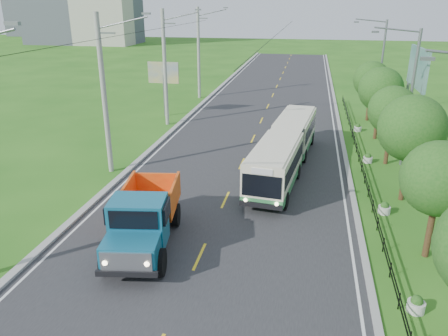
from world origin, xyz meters
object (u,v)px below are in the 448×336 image
(tree_back, at_px, (372,81))
(planter_front, at_px, (416,305))
(planter_mid, at_px, (368,158))
(billboard_right, at_px, (417,74))
(pole_mid, at_px, (165,68))
(planter_near, at_px, (384,208))
(billboard_left, at_px, (163,76))
(pole_near, at_px, (105,95))
(dump_truck, at_px, (144,215))
(planter_far, at_px, (358,128))
(bus, at_px, (286,146))
(tree_fifth, at_px, (381,92))
(tree_fourth, at_px, (393,113))
(tree_third, at_px, (412,131))
(streetlight_mid, at_px, (409,94))
(streetlight_far, at_px, (380,65))
(pole_far, at_px, (199,53))
(tree_second, at_px, (439,182))

(tree_back, bearing_deg, planter_front, -92.56)
(planter_mid, height_order, billboard_right, billboard_right)
(pole_mid, bearing_deg, planter_near, -41.65)
(tree_back, distance_m, billboard_left, 19.48)
(pole_near, bearing_deg, dump_truck, -56.82)
(planter_far, bearing_deg, bus, -118.03)
(tree_fifth, bearing_deg, dump_truck, -122.53)
(tree_fifth, height_order, bus, tree_fifth)
(tree_fifth, distance_m, planter_front, 22.46)
(tree_back, bearing_deg, bus, -115.07)
(tree_fifth, xyz_separation_m, billboard_right, (2.44, -0.14, 1.49))
(tree_back, bearing_deg, tree_fourth, -90.00)
(planter_front, relative_size, planter_mid, 1.00)
(pole_mid, xyz_separation_m, tree_third, (18.12, -12.86, -1.11))
(pole_near, height_order, streetlight_mid, pole_near)
(streetlight_mid, relative_size, streetlight_far, 1.00)
(pole_far, height_order, dump_truck, pole_far)
(billboard_left, bearing_deg, pole_near, -85.28)
(tree_fourth, bearing_deg, dump_truck, -132.54)
(pole_mid, relative_size, billboard_right, 1.37)
(streetlight_mid, bearing_deg, planter_near, -104.32)
(pole_far, bearing_deg, pole_near, -90.00)
(tree_back, relative_size, planter_front, 8.21)
(pole_mid, relative_size, tree_third, 1.67)
(streetlight_far, height_order, bus, streetlight_far)
(dump_truck, bearing_deg, tree_third, 22.74)
(pole_far, height_order, tree_back, pole_far)
(planter_near, bearing_deg, dump_truck, -153.91)
(pole_far, bearing_deg, tree_fourth, -46.15)
(streetlight_far, distance_m, dump_truck, 30.77)
(pole_mid, relative_size, tree_fourth, 1.85)
(streetlight_far, relative_size, bus, 0.63)
(streetlight_far, bearing_deg, pole_mid, -159.68)
(tree_back, xyz_separation_m, planter_near, (-1.26, -20.14, -3.37))
(billboard_left, bearing_deg, tree_second, -48.48)
(tree_fifth, height_order, tree_back, tree_fifth)
(pole_far, distance_m, planter_front, 39.15)
(tree_back, distance_m, planter_mid, 12.66)
(planter_far, bearing_deg, billboard_right, -28.39)
(tree_back, bearing_deg, tree_third, -90.00)
(pole_near, relative_size, planter_near, 14.93)
(tree_second, bearing_deg, tree_back, 90.00)
(streetlight_far, relative_size, planter_near, 13.54)
(planter_mid, bearing_deg, tree_back, 84.09)
(pole_near, distance_m, dump_truck, 10.78)
(tree_fifth, xyz_separation_m, planter_far, (-1.26, 1.86, -3.57))
(tree_fourth, height_order, planter_mid, tree_fourth)
(pole_mid, relative_size, tree_fifth, 1.72)
(planter_mid, distance_m, planter_far, 8.00)
(planter_near, bearing_deg, streetlight_mid, 75.68)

